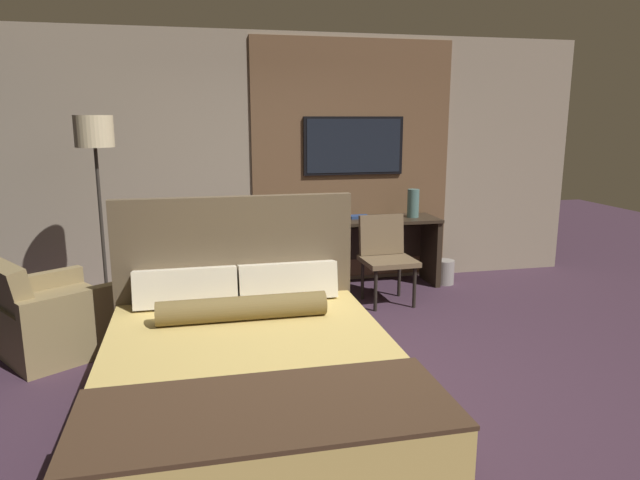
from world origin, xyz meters
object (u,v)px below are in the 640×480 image
(desk, at_px, (358,241))
(floor_lamp, at_px, (95,149))
(tv, at_px, (354,146))
(book, at_px, (359,217))
(bed, at_px, (250,374))
(desk_chair, at_px, (385,251))
(armchair_by_window, at_px, (52,320))
(vase_tall, at_px, (413,203))
(waste_bin, at_px, (445,272))

(desk, distance_m, floor_lamp, 2.91)
(desk, height_order, tv, tv)
(book, bearing_deg, bed, -118.86)
(desk_chair, bearing_deg, bed, -129.41)
(tv, height_order, desk_chair, tv)
(tv, distance_m, armchair_by_window, 3.57)
(desk, height_order, vase_tall, vase_tall)
(book, bearing_deg, desk_chair, -80.37)
(bed, relative_size, waste_bin, 8.14)
(waste_bin, bearing_deg, tv, 160.43)
(armchair_by_window, xyz_separation_m, vase_tall, (3.60, 1.24, 0.66))
(bed, bearing_deg, waste_bin, 45.78)
(floor_lamp, bearing_deg, armchair_by_window, -115.56)
(desk, xyz_separation_m, armchair_by_window, (-2.97, -1.28, -0.25))
(tv, height_order, vase_tall, tv)
(vase_tall, bearing_deg, desk, 175.87)
(vase_tall, bearing_deg, armchair_by_window, -161.04)
(desk_chair, relative_size, book, 4.00)
(bed, distance_m, vase_tall, 3.47)
(desk_chair, xyz_separation_m, floor_lamp, (-2.76, 0.00, 1.08))
(desk_chair, bearing_deg, waste_bin, 24.29)
(floor_lamp, xyz_separation_m, book, (2.65, 0.62, -0.82))
(bed, xyz_separation_m, waste_bin, (2.51, 2.58, -0.17))
(bed, bearing_deg, vase_tall, 51.45)
(tv, height_order, floor_lamp, floor_lamp)
(waste_bin, bearing_deg, bed, -134.22)
(bed, xyz_separation_m, armchair_by_window, (-1.47, 1.44, -0.03))
(book, bearing_deg, floor_lamp, -166.91)
(vase_tall, bearing_deg, book, 172.64)
(bed, distance_m, floor_lamp, 2.75)
(tv, distance_m, desk_chair, 1.32)
(book, bearing_deg, tv, 95.79)
(floor_lamp, bearing_deg, tv, 16.92)
(armchair_by_window, height_order, floor_lamp, floor_lamp)
(desk_chair, relative_size, armchair_by_window, 0.79)
(bed, xyz_separation_m, book, (1.52, 2.75, 0.49))
(desk, distance_m, book, 0.27)
(desk, distance_m, vase_tall, 0.76)
(tv, xyz_separation_m, floor_lamp, (-2.63, -0.80, 0.03))
(tv, relative_size, armchair_by_window, 1.02)
(floor_lamp, distance_m, vase_tall, 3.38)
(desk_chair, bearing_deg, tv, 96.55)
(book, xyz_separation_m, waste_bin, (0.99, -0.17, -0.66))
(vase_tall, distance_m, book, 0.63)
(armchair_by_window, bearing_deg, bed, -168.19)
(floor_lamp, bearing_deg, waste_bin, 6.92)
(desk_chair, distance_m, armchair_by_window, 3.18)
(book, bearing_deg, desk, -119.13)
(floor_lamp, relative_size, book, 8.51)
(vase_tall, xyz_separation_m, waste_bin, (0.38, -0.10, -0.80))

